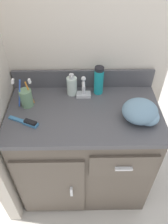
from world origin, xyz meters
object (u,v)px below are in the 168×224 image
object	(u,v)px
toothbrush_cup	(26,98)
hand_towel	(142,112)
shaving_cream_can	(99,81)
soap_dispenser	(72,86)
hairbrush	(27,122)

from	to	relation	value
toothbrush_cup	hand_towel	xyz separation A→B (m)	(0.66, -0.13, -0.00)
toothbrush_cup	hand_towel	distance (m)	0.67
hand_towel	shaving_cream_can	bearing A→B (deg)	131.33
shaving_cream_can	hand_towel	xyz separation A→B (m)	(0.22, -0.25, -0.04)
toothbrush_cup	soap_dispenser	size ratio (longest dim) A/B	1.34
soap_dispenser	shaving_cream_can	distance (m)	0.17
toothbrush_cup	hand_towel	size ratio (longest dim) A/B	0.99
hairbrush	hand_towel	size ratio (longest dim) A/B	0.88
shaving_cream_can	hairbrush	distance (m)	0.50
soap_dispenser	hand_towel	bearing A→B (deg)	-32.04
hand_towel	hairbrush	bearing A→B (deg)	-177.88
soap_dispenser	shaving_cream_can	bearing A→B (deg)	2.93
hand_towel	soap_dispenser	bearing A→B (deg)	147.96
toothbrush_cup	soap_dispenser	bearing A→B (deg)	22.36
toothbrush_cup	shaving_cream_can	bearing A→B (deg)	15.24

